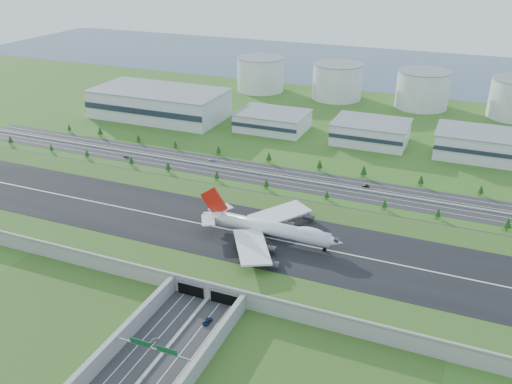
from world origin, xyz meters
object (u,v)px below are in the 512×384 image
at_px(car_0, 153,340).
at_px(fuel_tank_a, 261,74).
at_px(car_4, 126,157).
at_px(car_5, 366,186).
at_px(boeing_747, 270,228).
at_px(car_2, 207,321).
at_px(car_7, 211,160).

bearing_deg(car_0, fuel_tank_a, 127.17).
height_order(car_4, car_5, car_4).
height_order(boeing_747, car_2, boeing_747).
height_order(fuel_tank_a, car_0, fuel_tank_a).
xyz_separation_m(fuel_tank_a, car_5, (160.75, -208.69, -16.62)).
xyz_separation_m(car_0, car_2, (15.19, 19.58, 0.05)).
distance_m(car_2, car_4, 208.49).
distance_m(boeing_747, car_4, 172.48).
bearing_deg(car_5, car_7, -100.48).
height_order(car_2, car_5, car_5).
height_order(car_0, car_4, car_4).
relative_size(boeing_747, car_5, 17.09).
height_order(boeing_747, car_5, boeing_747).
relative_size(car_5, car_7, 0.98).
distance_m(car_0, car_7, 200.94).
xyz_separation_m(car_0, car_7, (-68.79, 188.80, -0.03)).
relative_size(boeing_747, car_2, 14.44).
relative_size(boeing_747, car_7, 16.81).
bearing_deg(fuel_tank_a, car_2, -71.20).
relative_size(car_4, car_5, 1.06).
bearing_deg(car_5, car_4, -93.63).
distance_m(fuel_tank_a, car_0, 410.70).
bearing_deg(fuel_tank_a, car_5, -52.39).
bearing_deg(car_2, car_5, -98.13).
relative_size(car_0, car_2, 0.77).
bearing_deg(car_2, car_4, -42.60).
xyz_separation_m(fuel_tank_a, boeing_747, (131.45, -310.91, -2.60)).
xyz_separation_m(fuel_tank_a, car_0, (112.45, -394.65, -16.66)).
height_order(fuel_tank_a, car_2, fuel_tank_a).
distance_m(boeing_747, car_2, 65.78).
bearing_deg(car_4, boeing_747, -116.86).
height_order(car_0, car_5, car_5).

